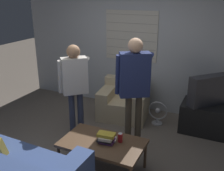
% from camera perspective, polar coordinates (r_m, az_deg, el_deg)
% --- Properties ---
extents(ground_plane, '(16.00, 16.00, 0.00)m').
position_cam_1_polar(ground_plane, '(4.16, -4.99, -14.77)').
color(ground_plane, '#665B51').
extents(wall_back, '(5.20, 0.08, 2.55)m').
position_cam_1_polar(wall_back, '(5.39, 5.38, 8.22)').
color(wall_back, '#ADB2B7').
rests_on(wall_back, ground_plane).
extents(armchair_beige, '(1.01, 0.90, 0.73)m').
position_cam_1_polar(armchair_beige, '(5.19, 2.70, -3.58)').
color(armchair_beige, '#C6B289').
rests_on(armchair_beige, ground_plane).
extents(coffee_table, '(1.11, 0.67, 0.45)m').
position_cam_1_polar(coffee_table, '(3.63, -2.07, -12.67)').
color(coffee_table, brown).
rests_on(coffee_table, ground_plane).
extents(tv_stand, '(0.83, 0.59, 0.51)m').
position_cam_1_polar(tv_stand, '(4.93, 19.65, -6.61)').
color(tv_stand, black).
rests_on(tv_stand, ground_plane).
extents(tv, '(0.65, 0.67, 0.52)m').
position_cam_1_polar(tv, '(4.74, 20.34, -0.98)').
color(tv, '#2D2D33').
rests_on(tv, tv_stand).
extents(person_left_standing, '(0.48, 0.78, 1.58)m').
position_cam_1_polar(person_left_standing, '(4.28, -8.14, 1.14)').
color(person_left_standing, '#33384C').
rests_on(person_left_standing, ground_plane).
extents(person_right_standing, '(0.55, 0.80, 1.75)m').
position_cam_1_polar(person_right_standing, '(3.88, 4.87, 1.08)').
color(person_right_standing, '#4C4233').
rests_on(person_right_standing, ground_plane).
extents(book_stack, '(0.25, 0.22, 0.14)m').
position_cam_1_polar(book_stack, '(3.57, -1.24, -11.32)').
color(book_stack, '#75387F').
rests_on(book_stack, coffee_table).
extents(soda_can, '(0.07, 0.07, 0.13)m').
position_cam_1_polar(soda_can, '(3.58, 1.80, -11.27)').
color(soda_can, red).
rests_on(soda_can, coffee_table).
extents(spare_remote, '(0.08, 0.14, 0.02)m').
position_cam_1_polar(spare_remote, '(3.63, 0.61, -11.68)').
color(spare_remote, white).
rests_on(spare_remote, coffee_table).
extents(floor_fan, '(0.36, 0.20, 0.45)m').
position_cam_1_polar(floor_fan, '(4.98, 9.89, -5.87)').
color(floor_fan, '#A8A8AD').
rests_on(floor_fan, ground_plane).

